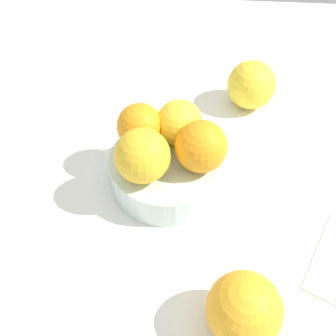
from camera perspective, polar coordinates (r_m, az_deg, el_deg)
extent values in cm
cube|color=white|center=(58.30, 0.00, -2.43)|extent=(110.00, 110.00, 2.00)
cylinder|color=silver|center=(57.23, 0.00, -1.54)|extent=(9.71, 9.71, 0.80)
cylinder|color=silver|center=(55.84, 0.00, -0.31)|extent=(15.66, 15.66, 4.48)
sphere|color=yellow|center=(49.88, -3.58, 1.69)|extent=(6.92, 6.92, 6.92)
sphere|color=orange|center=(51.25, 4.61, 2.98)|extent=(6.66, 6.66, 6.66)
sphere|color=orange|center=(54.29, -3.90, 5.79)|extent=(6.16, 6.16, 6.16)
sphere|color=yellow|center=(54.64, 1.59, 6.27)|extent=(6.22, 6.22, 6.22)
sphere|color=yellow|center=(68.58, 11.47, 11.21)|extent=(7.79, 7.79, 7.79)
sphere|color=#F9A823|center=(44.13, 10.49, -18.69)|extent=(7.79, 7.79, 7.79)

